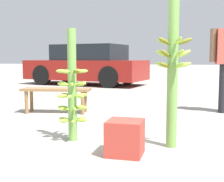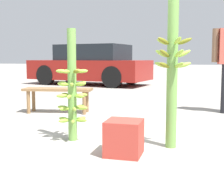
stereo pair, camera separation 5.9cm
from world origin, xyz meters
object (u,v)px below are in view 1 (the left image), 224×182
banana_stalk_center (173,63)px  produce_crate (125,138)px  parked_car (87,65)px  banana_stalk_left (72,89)px  market_bench (56,93)px

banana_stalk_center → produce_crate: banana_stalk_center is taller
parked_car → produce_crate: parked_car is taller
banana_stalk_left → produce_crate: banana_stalk_left is taller
banana_stalk_left → produce_crate: 0.89m
parked_car → produce_crate: bearing=-147.9°
banana_stalk_left → banana_stalk_center: banana_stalk_center is taller
banana_stalk_center → produce_crate: bearing=-137.5°
banana_stalk_left → banana_stalk_center: (1.10, 0.00, 0.30)m
banana_stalk_left → parked_car: parked_car is taller
parked_car → banana_stalk_left: bearing=-151.7°
produce_crate → banana_stalk_left: bearing=151.2°
market_bench → parked_car: 5.63m
banana_stalk_left → banana_stalk_center: bearing=0.3°
market_bench → produce_crate: size_ratio=3.54×
banana_stalk_left → parked_car: 7.41m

